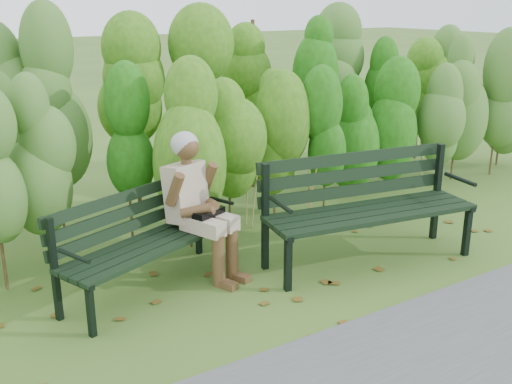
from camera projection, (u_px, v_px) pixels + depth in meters
ground at (276, 280)px, 5.47m from camera, size 80.00×80.00×0.00m
hedge_band at (183, 113)px, 6.59m from camera, size 11.04×1.67×2.42m
leaf_litter at (247, 293)px, 5.21m from camera, size 5.44×2.27×0.01m
bench_left at (143, 233)px, 5.20m from camera, size 1.81×1.14×0.86m
bench_right at (365, 199)px, 5.77m from camera, size 2.15×0.99×1.03m
seated_woman at (197, 197)px, 5.41m from camera, size 0.62×0.85×1.33m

